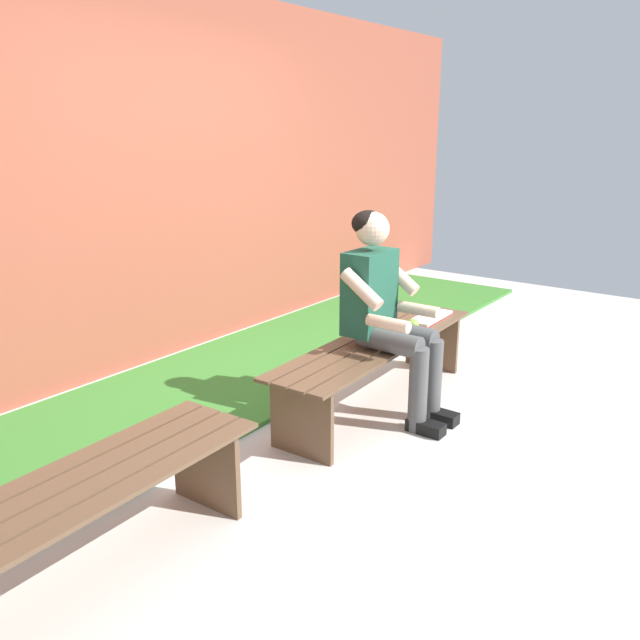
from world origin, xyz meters
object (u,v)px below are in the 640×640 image
object	(u,v)px
bench_near	(377,355)
book_open	(430,318)
bench_far	(33,532)
person_seated	(386,307)
apple	(412,325)

from	to	relation	value
bench_near	book_open	xyz separation A→B (m)	(-0.60, 0.05, 0.11)
bench_far	book_open	xyz separation A→B (m)	(-2.90, 0.05, 0.11)
bench_near	bench_far	distance (m)	2.29
bench_near	book_open	bearing A→B (deg)	175.16
bench_near	book_open	distance (m)	0.61
bench_near	person_seated	size ratio (longest dim) A/B	1.50
bench_far	person_seated	distance (m)	2.25
bench_far	book_open	distance (m)	2.90
apple	bench_near	bearing A→B (deg)	-17.02
bench_near	apple	world-z (taller)	apple
bench_far	apple	world-z (taller)	apple
bench_far	person_seated	bearing A→B (deg)	177.44
person_seated	book_open	bearing A→B (deg)	-175.94
bench_near	bench_far	xyz separation A→B (m)	(2.29, 0.00, 0.00)
bench_near	apple	xyz separation A→B (m)	(-0.28, 0.09, 0.14)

